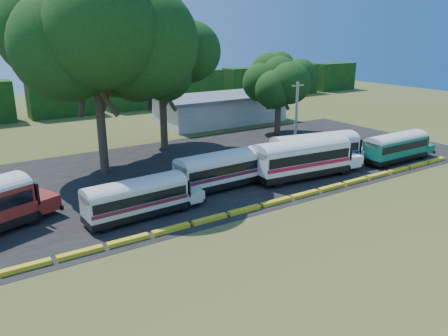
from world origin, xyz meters
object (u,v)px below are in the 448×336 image
bus_white_red (303,156)px  bus_teal (397,146)px  bus_cream_west (138,196)px  tree_west (94,38)px

bus_white_red → bus_teal: size_ratio=1.24×
bus_cream_west → bus_white_red: 15.91m
bus_cream_west → tree_west: 15.81m
bus_white_red → tree_west: 21.03m
bus_cream_west → tree_west: tree_west is taller
bus_teal → tree_west: 30.84m
bus_white_red → bus_teal: (11.58, -1.34, -0.34)m
bus_white_red → bus_teal: bearing=-1.3°
bus_teal → tree_west: bearing=154.1°
bus_cream_west → bus_white_red: bearing=-1.7°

